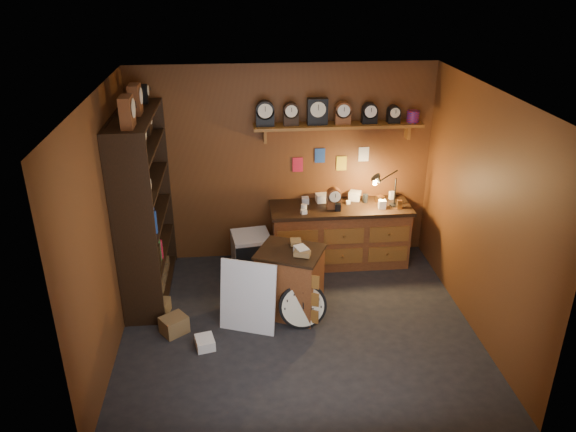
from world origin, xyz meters
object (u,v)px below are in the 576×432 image
Objects in this scene: shelving_unit at (141,200)px; low_cabinet at (290,279)px; workbench at (340,231)px; big_round_clock at (303,306)px.

low_cabinet is at bearing -20.67° from shelving_unit.
shelving_unit is 2.82× the size of low_cabinet.
big_round_clock is at bearing -115.11° from workbench.
workbench reaches higher than low_cabinet.
workbench is at bearing 79.26° from low_cabinet.
shelving_unit reaches higher than low_cabinet.
workbench is 1.40m from low_cabinet.
low_cabinet is 1.65× the size of big_round_clock.
low_cabinet reaches higher than big_round_clock.
workbench is 1.63m from big_round_clock.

